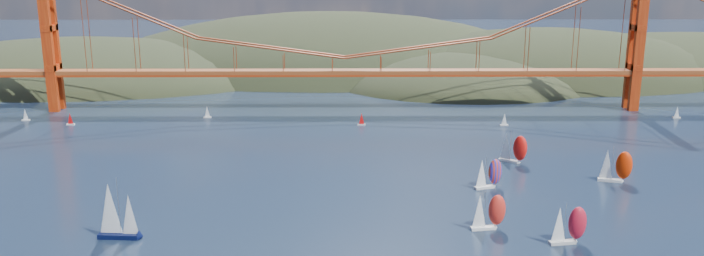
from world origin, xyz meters
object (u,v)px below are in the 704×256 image
racer_1 (568,224)px  racer_5 (513,148)px  sloop_navy (116,212)px  racer_3 (615,165)px  racer_rwb (488,173)px  racer_0 (488,211)px

racer_1 → racer_5: (2.33, 62.18, 0.18)m
sloop_navy → racer_5: size_ratio=1.43×
sloop_navy → racer_1: 101.51m
racer_3 → racer_rwb: size_ratio=1.11×
racer_3 → racer_0: bearing=-125.4°
racer_0 → racer_3: 55.31m
racer_0 → racer_3: (43.02, 34.77, 0.37)m
sloop_navy → racer_1: bearing=1.6°
racer_rwb → sloop_navy: bearing=-177.6°
racer_0 → racer_5: (18.44, 53.74, 0.26)m
racer_1 → racer_3: (26.91, 43.21, 0.29)m
sloop_navy → racer_1: size_ratio=1.49×
sloop_navy → racer_5: (103.75, 58.28, -1.61)m
racer_0 → racer_rwb: (5.96, 29.40, -0.12)m
racer_0 → racer_1: racer_1 is taller
sloop_navy → racer_5: bearing=33.1°
sloop_navy → racer_0: 85.45m
racer_1 → racer_rwb: racer_1 is taller
racer_3 → racer_1: bearing=-106.2°
racer_3 → racer_5: 31.05m
racer_3 → racer_rwb: racer_3 is taller
racer_1 → racer_5: bearing=78.4°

